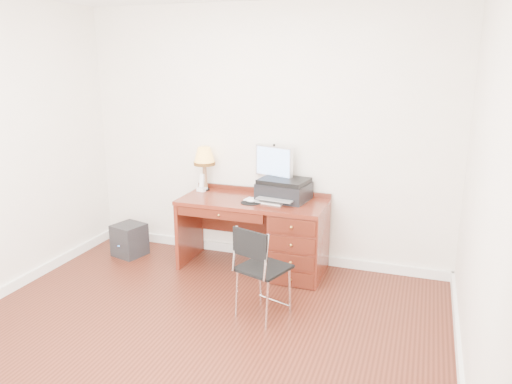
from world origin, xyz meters
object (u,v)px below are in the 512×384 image
at_px(leg_lamp, 204,159).
at_px(equipment_box, 129,240).
at_px(monitor, 273,164).
at_px(desk, 283,234).
at_px(printer, 284,189).
at_px(chair, 261,264).
at_px(phone, 202,186).

height_order(leg_lamp, equipment_box, leg_lamp).
relative_size(monitor, equipment_box, 1.46).
bearing_deg(equipment_box, desk, 19.03).
bearing_deg(monitor, equipment_box, -147.70).
bearing_deg(printer, desk, -68.46).
bearing_deg(equipment_box, leg_lamp, 35.94).
height_order(desk, equipment_box, desk).
bearing_deg(desk, equipment_box, -176.25).
bearing_deg(chair, equipment_box, 174.48).
relative_size(desk, monitor, 2.86).
relative_size(monitor, phone, 2.78).
xyz_separation_m(desk, phone, (-0.96, 0.15, 0.39)).
xyz_separation_m(desk, monitor, (-0.19, 0.24, 0.67)).
bearing_deg(equipment_box, monitor, 28.02).
bearing_deg(phone, leg_lamp, 73.75).
distance_m(leg_lamp, phone, 0.30).
xyz_separation_m(printer, leg_lamp, (-0.92, 0.08, 0.24)).
xyz_separation_m(monitor, printer, (0.16, -0.13, -0.22)).
xyz_separation_m(leg_lamp, phone, (-0.02, -0.04, -0.29)).
bearing_deg(monitor, printer, -18.93).
distance_m(desk, equipment_box, 1.77).
relative_size(monitor, leg_lamp, 1.10).
height_order(desk, phone, phone).
distance_m(phone, chair, 1.56).
height_order(leg_lamp, chair, leg_lamp).
height_order(printer, phone, printer).
distance_m(printer, leg_lamp, 0.95).
xyz_separation_m(phone, chair, (1.05, -1.11, -0.31)).
bearing_deg(desk, phone, 171.04).
bearing_deg(printer, monitor, 149.66).
bearing_deg(desk, printer, 103.39).
bearing_deg(desk, monitor, 127.67).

